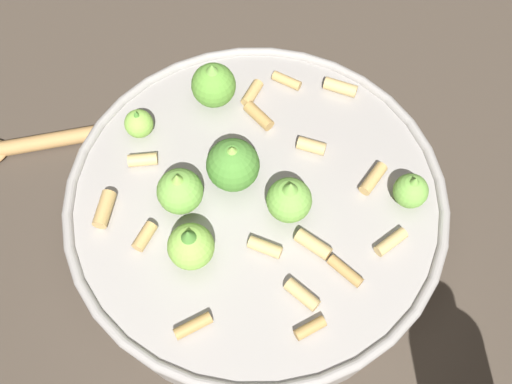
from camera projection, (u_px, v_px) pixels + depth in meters
The scene contains 3 objects.
ground_plane at pixel (256, 225), 0.61m from camera, with size 2.40×2.40×0.00m, color #42382D.
cooking_pan at pixel (255, 208), 0.57m from camera, with size 0.34×0.34×0.11m.
wooden_spoon at pixel (64, 139), 0.64m from camera, with size 0.10×0.25×0.02m.
Camera 1 is at (0.25, 0.02, 0.55)m, focal length 43.73 mm.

